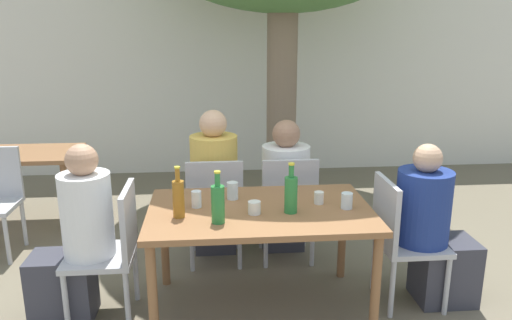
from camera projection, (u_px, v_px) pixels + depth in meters
The scene contains 20 objects.
ground_plane at pixel (260, 308), 3.48m from camera, with size 30.00×30.00×0.00m, color #706651.
cafe_building_wall at pixel (234, 66), 6.45m from camera, with size 10.00×0.08×2.80m.
dining_table_front at pixel (260, 219), 3.31m from camera, with size 1.47×0.92×0.74m.
dining_table_back at pixel (16, 163), 4.76m from camera, with size 1.16×0.71×0.74m.
patio_chair_0 at pixel (113, 245), 3.27m from camera, with size 0.44×0.44×0.91m.
patio_chair_1 at pixel (400, 235), 3.43m from camera, with size 0.44×0.44×0.91m.
patio_chair_2 at pixel (215, 205), 3.99m from camera, with size 0.44×0.44×0.91m.
patio_chair_3 at pixel (288, 203), 4.04m from camera, with size 0.44×0.44×0.91m.
person_seated_0 at pixel (76, 244), 3.24m from camera, with size 0.56×0.33×1.20m.
person_seated_1 at pixel (433, 233), 3.45m from camera, with size 0.58×0.37×1.15m.
person_seated_2 at pixel (215, 189), 4.19m from camera, with size 0.38×0.59×1.26m.
person_seated_3 at pixel (284, 192), 4.26m from camera, with size 0.40×0.60×1.17m.
amber_bottle_0 at pixel (178, 198), 3.11m from camera, with size 0.07×0.07×0.33m.
green_bottle_1 at pixel (291, 193), 3.19m from camera, with size 0.08×0.08×0.33m.
green_bottle_2 at pixel (218, 203), 3.02m from camera, with size 0.08×0.08×0.33m.
drinking_glass_0 at pixel (233, 191), 3.45m from camera, with size 0.08×0.08×0.12m.
drinking_glass_1 at pixel (319, 198), 3.37m from camera, with size 0.07×0.07×0.08m.
drinking_glass_2 at pixel (196, 199), 3.30m from camera, with size 0.07×0.07×0.11m.
drinking_glass_3 at pixel (347, 201), 3.28m from camera, with size 0.08×0.08×0.11m.
drinking_glass_4 at pixel (254, 208), 3.19m from camera, with size 0.08×0.08×0.08m.
Camera 1 is at (-0.30, -3.08, 1.91)m, focal length 35.00 mm.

